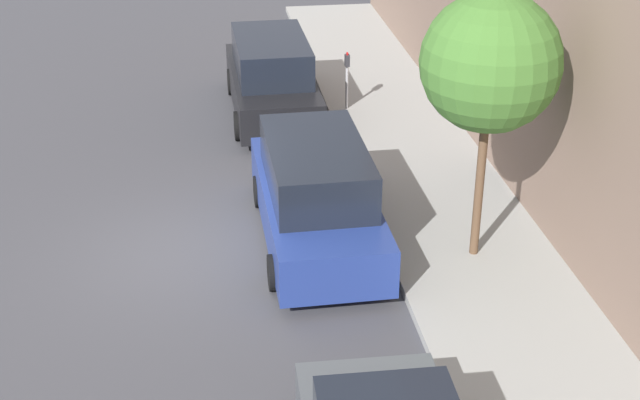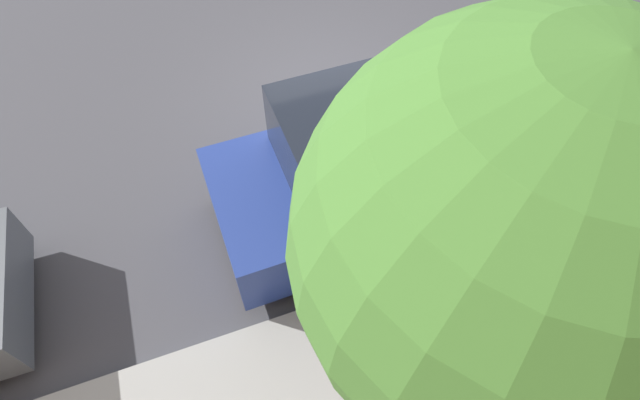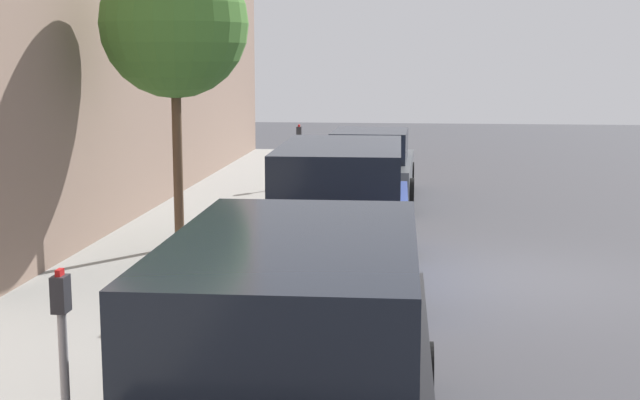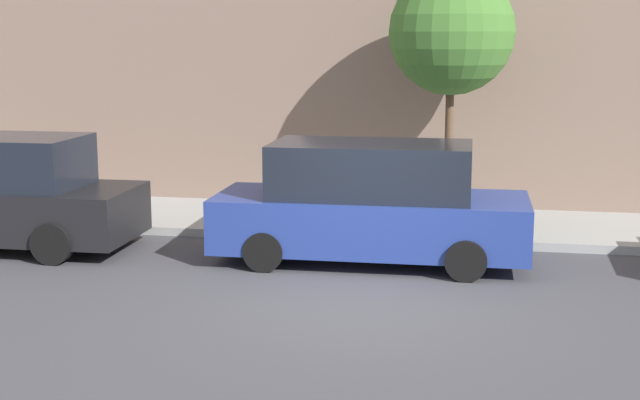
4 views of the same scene
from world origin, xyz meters
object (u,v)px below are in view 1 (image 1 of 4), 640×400
at_px(parking_meter_far, 347,74).
at_px(street_tree, 491,63).
at_px(parked_minivan_second, 316,195).
at_px(parked_minivan_third, 272,78).

xyz_separation_m(parking_meter_far, street_tree, (1.02, -7.21, 2.59)).
relative_size(parked_minivan_second, street_tree, 1.07).
xyz_separation_m(parked_minivan_second, parking_meter_far, (1.60, 6.12, 0.09)).
height_order(parked_minivan_third, parking_meter_far, parked_minivan_third).
bearing_deg(parked_minivan_second, parking_meter_far, 75.35).
xyz_separation_m(parked_minivan_second, street_tree, (2.62, -1.09, 2.67)).
relative_size(parked_minivan_second, parking_meter_far, 3.51).
distance_m(parked_minivan_second, parking_meter_far, 6.33).
distance_m(parked_minivan_second, parked_minivan_third, 6.40).
bearing_deg(parking_meter_far, street_tree, -81.91).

